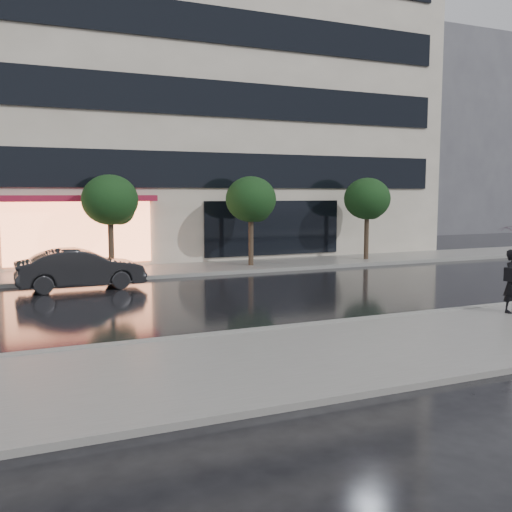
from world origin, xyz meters
TOP-DOWN VIEW (x-y plane):
  - ground at (0.00, 0.00)m, footprint 120.00×120.00m
  - sidewalk_near at (0.00, -3.25)m, footprint 60.00×4.50m
  - sidewalk_far at (0.00, 10.25)m, footprint 60.00×3.50m
  - curb_near at (0.00, -1.00)m, footprint 60.00×0.25m
  - curb_far at (0.00, 8.50)m, footprint 60.00×0.25m
  - office_building at (-0.00, 17.97)m, footprint 30.00×12.76m
  - bg_building_right at (26.00, 28.00)m, footprint 12.00×12.00m
  - tree_mid_west at (-2.94, 10.03)m, footprint 2.20×2.20m
  - tree_mid_east at (3.06, 10.03)m, footprint 2.20×2.20m
  - tree_far_east at (9.06, 10.03)m, footprint 2.20×2.20m
  - parked_car at (-4.49, 7.13)m, footprint 4.26×1.61m

SIDE VIEW (x-z plane):
  - ground at x=0.00m, z-range 0.00..0.00m
  - sidewalk_near at x=0.00m, z-range 0.00..0.12m
  - sidewalk_far at x=0.00m, z-range 0.00..0.12m
  - curb_near at x=0.00m, z-range 0.00..0.14m
  - curb_far at x=0.00m, z-range 0.00..0.14m
  - parked_car at x=-4.49m, z-range 0.00..1.39m
  - tree_mid_west at x=-2.94m, z-range 0.93..4.92m
  - tree_mid_east at x=3.06m, z-range 0.93..4.92m
  - tree_far_east at x=9.06m, z-range 0.93..4.92m
  - bg_building_right at x=26.00m, z-range 0.00..16.00m
  - office_building at x=0.00m, z-range 0.00..18.00m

